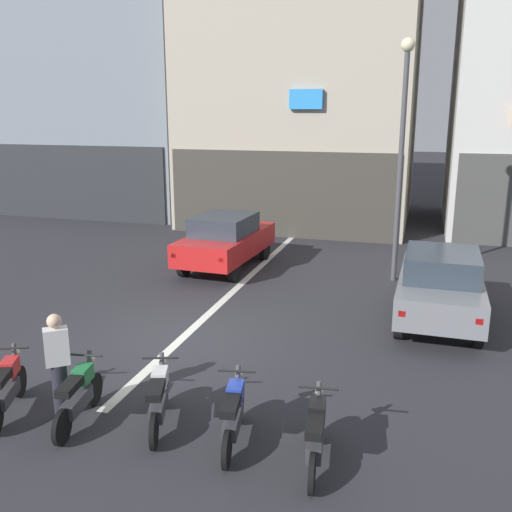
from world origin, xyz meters
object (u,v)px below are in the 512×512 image
car_black_down_street (356,205)px  motorcycle_white_row_centre (159,398)px  motorcycle_green_row_left_mid (79,395)px  motorcycle_black_row_rightmost (316,434)px  person_by_motorcycles (58,364)px  street_lamp (402,137)px  car_red_crossing_near (226,239)px  car_grey_parked_kerbside (440,284)px  motorcycle_blue_row_right_mid (233,414)px  motorcycle_red_row_leftmost (7,386)px

car_black_down_street → motorcycle_white_row_centre: size_ratio=2.63×
motorcycle_green_row_left_mid → motorcycle_black_row_rightmost: 3.64m
motorcycle_white_row_centre → person_by_motorcycles: (-1.60, -0.15, 0.40)m
street_lamp → motorcycle_white_row_centre: (-2.93, -8.79, -3.48)m
car_red_crossing_near → motorcycle_black_row_rightmost: size_ratio=2.51×
car_grey_parked_kerbside → motorcycle_green_row_left_mid: car_grey_parked_kerbside is taller
motorcycle_green_row_left_mid → motorcycle_blue_row_right_mid: bearing=3.4°
car_red_crossing_near → motorcycle_red_row_leftmost: bearing=-92.6°
car_red_crossing_near → motorcycle_red_row_leftmost: (-0.41, -9.02, -0.43)m
car_red_crossing_near → motorcycle_green_row_left_mid: (0.80, -8.93, -0.43)m
street_lamp → motorcycle_black_row_rightmost: bearing=-93.2°
car_red_crossing_near → street_lamp: size_ratio=0.65×
car_red_crossing_near → motorcycle_white_row_centre: (2.01, -8.67, -0.43)m
car_red_crossing_near → street_lamp: bearing=1.3°
car_grey_parked_kerbside → car_black_down_street: bearing=106.8°
car_grey_parked_kerbside → motorcycle_black_row_rightmost: size_ratio=2.48×
street_lamp → car_black_down_street: bearing=105.0°
motorcycle_blue_row_right_mid → motorcycle_red_row_leftmost: bearing=-176.3°
motorcycle_blue_row_right_mid → motorcycle_black_row_rightmost: 1.23m
motorcycle_red_row_leftmost → motorcycle_black_row_rightmost: 4.86m
car_red_crossing_near → motorcycle_green_row_left_mid: bearing=-84.9°
street_lamp → motorcycle_white_row_centre: bearing=-108.5°
motorcycle_white_row_centre → motorcycle_black_row_rightmost: (2.43, -0.28, 0.00)m
motorcycle_green_row_left_mid → motorcycle_black_row_rightmost: size_ratio=1.00×
motorcycle_green_row_left_mid → person_by_motorcycles: 0.57m
motorcycle_green_row_left_mid → motorcycle_blue_row_right_mid: 2.43m
street_lamp → motorcycle_blue_row_right_mid: bearing=-100.9°
car_grey_parked_kerbside → person_by_motorcycles: (-5.69, -5.94, -0.03)m
car_red_crossing_near → car_grey_parked_kerbside: 6.74m
motorcycle_green_row_left_mid → person_by_motorcycles: (-0.39, 0.10, 0.40)m
car_grey_parked_kerbside → motorcycle_white_row_centre: car_grey_parked_kerbside is taller
car_black_down_street → motorcycle_white_row_centre: bearing=-93.4°
car_red_crossing_near → car_black_down_street: size_ratio=0.99×
motorcycle_blue_row_right_mid → motorcycle_white_row_centre: bearing=174.9°
car_red_crossing_near → motorcycle_blue_row_right_mid: (3.23, -8.78, -0.43)m
street_lamp → motorcycle_red_row_leftmost: 11.15m
car_grey_parked_kerbside → car_red_crossing_near: bearing=154.7°
car_grey_parked_kerbside → car_black_down_street: 10.85m
street_lamp → motorcycle_blue_row_right_mid: 9.71m
car_red_crossing_near → motorcycle_red_row_leftmost: 9.04m
motorcycle_red_row_leftmost → motorcycle_blue_row_right_mid: size_ratio=0.95×
car_grey_parked_kerbside → motorcycle_black_row_rightmost: (-1.65, -6.07, -0.43)m
car_black_down_street → motorcycle_red_row_leftmost: size_ratio=2.68×
person_by_motorcycles → motorcycle_white_row_centre: bearing=5.3°
motorcycle_green_row_left_mid → street_lamp: bearing=65.4°
car_black_down_street → motorcycle_green_row_left_mid: size_ratio=2.55×
motorcycle_blue_row_right_mid → motorcycle_black_row_rightmost: bearing=-8.0°
motorcycle_green_row_left_mid → motorcycle_blue_row_right_mid: (2.43, 0.14, 0.00)m
person_by_motorcycles → car_black_down_street: bearing=81.1°
motorcycle_red_row_leftmost → person_by_motorcycles: person_by_motorcycles is taller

